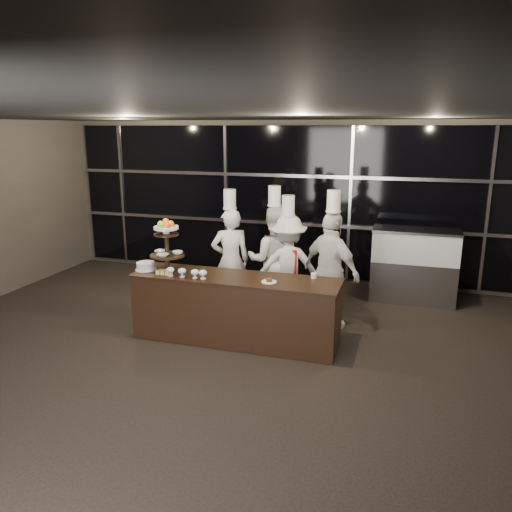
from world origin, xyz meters
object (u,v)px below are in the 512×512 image
(layer_cake, at_px, (146,266))
(chef_a, at_px, (231,259))
(display_stand, at_px, (167,242))
(chef_b, at_px, (274,260))
(chef_c, at_px, (287,266))
(chef_d, at_px, (331,270))
(display_case, at_px, (414,262))
(buffet_counter, at_px, (236,309))

(layer_cake, relative_size, chef_a, 0.15)
(display_stand, bearing_deg, chef_a, 63.60)
(chef_b, height_order, chef_c, chef_b)
(chef_d, bearing_deg, chef_c, 157.22)
(layer_cake, height_order, chef_d, chef_d)
(display_case, distance_m, chef_b, 2.45)
(layer_cake, bearing_deg, buffet_counter, 2.18)
(buffet_counter, height_order, chef_c, chef_c)
(display_stand, height_order, chef_b, chef_b)
(display_case, relative_size, chef_d, 0.69)
(chef_d, bearing_deg, buffet_counter, -144.91)
(chef_a, bearing_deg, display_case, 25.91)
(chef_a, relative_size, chef_c, 1.03)
(display_stand, bearing_deg, buffet_counter, 0.01)
(buffet_counter, bearing_deg, display_case, 46.42)
(chef_b, distance_m, chef_c, 0.25)
(chef_b, bearing_deg, display_stand, -135.70)
(display_case, bearing_deg, chef_a, -154.09)
(chef_b, bearing_deg, layer_cake, -141.09)
(display_case, bearing_deg, layer_cake, -145.64)
(layer_cake, bearing_deg, chef_b, 38.91)
(buffet_counter, xyz_separation_m, chef_a, (-0.46, 1.08, 0.39))
(chef_c, bearing_deg, chef_b, 163.32)
(display_case, xyz_separation_m, chef_c, (-1.87, -1.31, 0.12))
(buffet_counter, distance_m, chef_a, 1.24)
(layer_cake, bearing_deg, chef_a, 53.00)
(display_stand, distance_m, chef_c, 1.91)
(chef_a, bearing_deg, layer_cake, -127.00)
(buffet_counter, height_order, chef_a, chef_a)
(layer_cake, bearing_deg, chef_d, 19.28)
(buffet_counter, relative_size, display_stand, 3.81)
(display_stand, xyz_separation_m, chef_a, (0.54, 1.08, -0.48))
(buffet_counter, xyz_separation_m, layer_cake, (-1.32, -0.05, 0.51))
(layer_cake, relative_size, chef_b, 0.15)
(layer_cake, distance_m, chef_d, 2.63)
(buffet_counter, height_order, chef_d, chef_d)
(chef_a, height_order, chef_b, chef_b)
(display_stand, xyz_separation_m, chef_c, (1.45, 1.12, -0.53))
(chef_c, relative_size, chef_d, 0.93)
(buffet_counter, bearing_deg, layer_cake, -177.82)
(buffet_counter, relative_size, layer_cake, 9.47)
(buffet_counter, xyz_separation_m, chef_d, (1.16, 0.82, 0.42))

